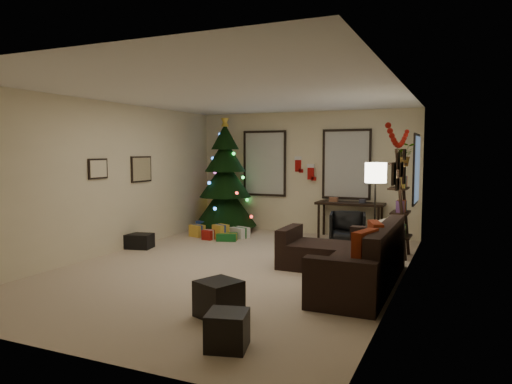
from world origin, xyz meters
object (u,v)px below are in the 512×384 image
christmas_tree (225,183)px  sofa (351,261)px  bookshelf (402,205)px  desk_chair (348,228)px  desk (350,207)px

christmas_tree → sofa: size_ratio=1.01×
sofa → bookshelf: bearing=76.3°
desk_chair → bookshelf: bookshelf is taller
christmas_tree → desk: bearing=4.9°
desk → bookshelf: (1.20, -1.42, 0.23)m
sofa → desk: (-0.75, 3.25, 0.40)m
sofa → desk_chair: (-0.65, 2.60, 0.04)m
desk → bookshelf: size_ratio=0.75×
christmas_tree → desk_chair: (2.92, -0.41, -0.78)m
sofa → christmas_tree: bearing=139.9°
bookshelf → christmas_tree: bearing=163.7°
christmas_tree → sofa: bearing=-40.1°
christmas_tree → bookshelf: bearing=-16.3°
christmas_tree → desk: christmas_tree is taller
desk → desk_chair: desk is taller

